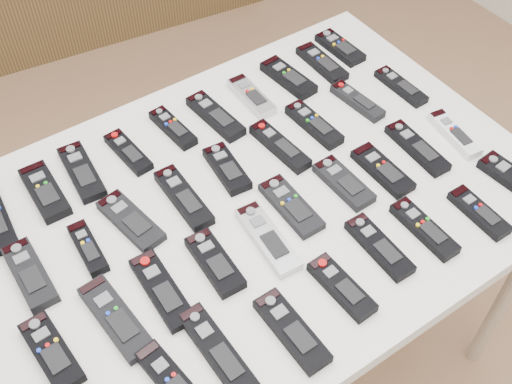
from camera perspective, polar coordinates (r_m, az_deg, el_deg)
ground at (r=2.14m, az=-1.04°, el=-11.53°), size 4.00×4.00×0.00m
table at (r=1.46m, az=0.00°, el=-1.98°), size 1.25×0.88×0.78m
remote_1 at (r=1.49m, az=-18.26°, el=0.03°), size 0.07×0.17×0.02m
remote_2 at (r=1.51m, az=-15.23°, el=1.74°), size 0.07×0.18×0.02m
remote_3 at (r=1.53m, az=-11.29°, el=3.50°), size 0.06×0.15×0.02m
remote_4 at (r=1.57m, az=-7.39°, el=5.67°), size 0.05×0.15×0.02m
remote_5 at (r=1.59m, az=-3.63°, el=6.75°), size 0.07×0.18×0.02m
remote_6 at (r=1.64m, az=-0.41°, el=8.48°), size 0.05×0.16×0.02m
remote_7 at (r=1.70m, az=2.89°, el=10.12°), size 0.07×0.17×0.02m
remote_8 at (r=1.75m, az=5.87°, el=11.33°), size 0.05×0.17×0.02m
remote_9 at (r=1.81m, az=7.48°, el=12.61°), size 0.06×0.15×0.02m
remote_10 at (r=1.36m, az=-19.45°, el=-6.93°), size 0.06×0.17×0.02m
remote_11 at (r=1.37m, az=-14.71°, el=-4.85°), size 0.05×0.14×0.02m
remote_12 at (r=1.39m, az=-11.07°, el=-2.53°), size 0.09×0.18×0.02m
remote_13 at (r=1.41m, az=-6.45°, el=-0.50°), size 0.05×0.19×0.02m
remote_14 at (r=1.46m, az=-2.60°, el=2.09°), size 0.07×0.15×0.02m
remote_15 at (r=1.51m, az=2.14°, el=4.09°), size 0.06×0.18×0.02m
remote_16 at (r=1.57m, az=5.17°, el=6.00°), size 0.06×0.17×0.02m
remote_17 at (r=1.65m, az=8.99°, el=7.99°), size 0.05×0.16×0.02m
remote_18 at (r=1.71m, az=12.75°, el=9.14°), size 0.05×0.16×0.02m
remote_19 at (r=1.26m, az=-17.71°, el=-13.42°), size 0.07×0.17×0.02m
remote_20 at (r=1.26m, az=-12.34°, el=-10.90°), size 0.07×0.20×0.02m
remote_21 at (r=1.28m, az=-8.36°, el=-8.62°), size 0.06×0.19×0.02m
remote_22 at (r=1.30m, az=-3.67°, el=-6.27°), size 0.06×0.16×0.02m
remote_23 at (r=1.34m, az=1.05°, el=-4.15°), size 0.07×0.19×0.02m
remote_24 at (r=1.39m, az=3.14°, el=-1.25°), size 0.06×0.17×0.02m
remote_25 at (r=1.45m, az=7.81°, el=0.81°), size 0.06×0.16×0.02m
remote_26 at (r=1.49m, az=11.18°, el=1.93°), size 0.06×0.16×0.02m
remote_27 at (r=1.56m, az=14.13°, el=3.83°), size 0.06×0.18×0.02m
remote_28 at (r=1.61m, az=17.21°, el=4.97°), size 0.06×0.16×0.02m
remote_30 at (r=1.19m, az=-7.27°, el=-16.59°), size 0.07×0.19×0.02m
remote_31 at (r=1.21m, az=-3.36°, el=-14.00°), size 0.05×0.21×0.02m
remote_32 at (r=1.22m, az=3.19°, el=-12.20°), size 0.06×0.18×0.02m
remote_33 at (r=1.28m, az=7.62°, el=-8.38°), size 0.06×0.16×0.02m
remote_34 at (r=1.35m, az=10.90°, el=-4.80°), size 0.05×0.17×0.02m
remote_35 at (r=1.40m, az=14.72°, el=-3.17°), size 0.05×0.17×0.02m
remote_36 at (r=1.46m, az=19.22°, el=-1.73°), size 0.05×0.15×0.02m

